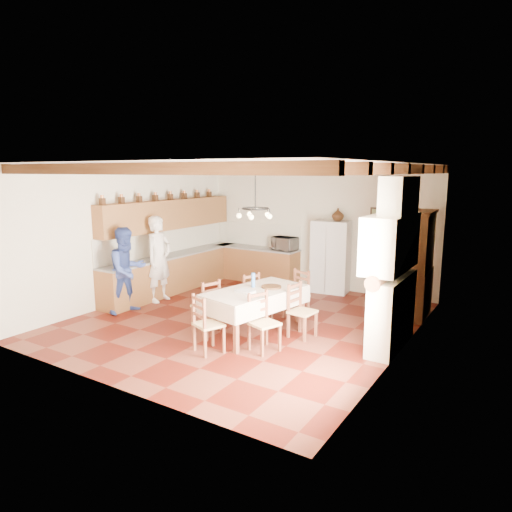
{
  "coord_description": "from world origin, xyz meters",
  "views": [
    {
      "loc": [
        4.74,
        -7.08,
        2.88
      ],
      "look_at": [
        0.1,
        0.3,
        1.25
      ],
      "focal_mm": 32.0,
      "sensor_mm": 36.0,
      "label": 1
    }
  ],
  "objects": [
    {
      "name": "hutch",
      "position": [
        2.75,
        2.12,
        1.06
      ],
      "size": [
        0.56,
        1.2,
        2.12
      ],
      "primitive_type": null,
      "rotation": [
        0.0,
        0.0,
        0.06
      ],
      "color": "#381D0F",
      "rests_on": "floor"
    },
    {
      "name": "chair_right_near",
      "position": [
        1.12,
        -1.07,
        0.48
      ],
      "size": [
        0.52,
        0.53,
        0.96
      ],
      "primitive_type": null,
      "rotation": [
        0.0,
        0.0,
        1.22
      ],
      "color": "brown",
      "rests_on": "floor"
    },
    {
      "name": "lower_cabinets_left",
      "position": [
        -2.7,
        1.05,
        0.43
      ],
      "size": [
        0.6,
        4.3,
        0.86
      ],
      "primitive_type": "cube",
      "color": "brown",
      "rests_on": "ground"
    },
    {
      "name": "wall_picture",
      "position": [
        1.55,
        3.23,
        1.85
      ],
      "size": [
        0.34,
        0.03,
        0.42
      ],
      "primitive_type": "cube",
      "color": "#302217",
      "rests_on": "ground"
    },
    {
      "name": "countertop_left",
      "position": [
        -2.7,
        1.05,
        0.88
      ],
      "size": [
        0.62,
        4.3,
        0.04
      ],
      "primitive_type": "cube",
      "color": "gray",
      "rests_on": "lower_cabinets_left"
    },
    {
      "name": "lower_cabinets_back",
      "position": [
        -1.55,
        2.95,
        0.43
      ],
      "size": [
        2.3,
        0.6,
        0.86
      ],
      "primitive_type": "cube",
      "color": "brown",
      "rests_on": "ground"
    },
    {
      "name": "countertop_back",
      "position": [
        -1.55,
        2.95,
        0.88
      ],
      "size": [
        2.34,
        0.62,
        0.04
      ],
      "primitive_type": "cube",
      "color": "gray",
      "rests_on": "lower_cabinets_back"
    },
    {
      "name": "chandelier",
      "position": [
        0.59,
        -0.5,
        2.25
      ],
      "size": [
        0.47,
        0.47,
        0.03
      ],
      "primitive_type": "torus",
      "color": "black",
      "rests_on": "ground"
    },
    {
      "name": "ceiling_beams",
      "position": [
        0.0,
        0.0,
        2.91
      ],
      "size": [
        6.0,
        6.3,
        0.16
      ],
      "primitive_type": null,
      "color": "#361A0B",
      "rests_on": "ground"
    },
    {
      "name": "person_woman_red",
      "position": [
        2.34,
        0.97,
        0.8
      ],
      "size": [
        0.52,
        0.99,
        1.61
      ],
      "primitive_type": "imported",
      "rotation": [
        0.0,
        0.0,
        -1.43
      ],
      "color": "#B73B21",
      "rests_on": "floor"
    },
    {
      "name": "ceiling",
      "position": [
        0.0,
        0.0,
        3.01
      ],
      "size": [
        6.0,
        6.5,
        0.02
      ],
      "primitive_type": "cube",
      "color": "white",
      "rests_on": "ground"
    },
    {
      "name": "wall_back",
      "position": [
        0.0,
        3.26,
        1.5
      ],
      "size": [
        6.0,
        0.02,
        3.0
      ],
      "primitive_type": "cube",
      "color": "beige",
      "rests_on": "ground"
    },
    {
      "name": "upper_cabinets",
      "position": [
        -2.83,
        1.05,
        1.85
      ],
      "size": [
        0.35,
        4.2,
        0.7
      ],
      "primitive_type": "cube",
      "color": "brown",
      "rests_on": "ground"
    },
    {
      "name": "fridge_vase",
      "position": [
        0.68,
        3.0,
        1.87
      ],
      "size": [
        0.34,
        0.34,
        0.29
      ],
      "primitive_type": "imported",
      "rotation": [
        0.0,
        0.0,
        0.24
      ],
      "color": "#381D0F",
      "rests_on": "refrigerator"
    },
    {
      "name": "wall_front",
      "position": [
        0.0,
        -3.26,
        1.5
      ],
      "size": [
        6.0,
        0.02,
        3.0
      ],
      "primitive_type": "cube",
      "color": "beige",
      "rests_on": "ground"
    },
    {
      "name": "fireplace",
      "position": [
        2.72,
        0.2,
        1.4
      ],
      "size": [
        0.56,
        1.6,
        2.8
      ],
      "primitive_type": null,
      "color": "beige",
      "rests_on": "ground"
    },
    {
      "name": "chair_left_far",
      "position": [
        -0.0,
        0.09,
        0.48
      ],
      "size": [
        0.52,
        0.53,
        0.96
      ],
      "primitive_type": null,
      "rotation": [
        0.0,
        0.0,
        -1.9
      ],
      "color": "brown",
      "rests_on": "floor"
    },
    {
      "name": "dining_table",
      "position": [
        0.59,
        -0.5,
        0.74
      ],
      "size": [
        1.33,
        2.04,
        0.82
      ],
      "rotation": [
        0.0,
        0.0,
        -0.21
      ],
      "color": "white",
      "rests_on": "floor"
    },
    {
      "name": "chair_end_near",
      "position": [
        0.39,
        -1.59,
        0.48
      ],
      "size": [
        0.54,
        0.53,
        0.96
      ],
      "primitive_type": null,
      "rotation": [
        0.0,
        0.0,
        2.74
      ],
      "color": "brown",
      "rests_on": "floor"
    },
    {
      "name": "chair_end_far",
      "position": [
        0.78,
        0.69,
        0.48
      ],
      "size": [
        0.51,
        0.5,
        0.96
      ],
      "primitive_type": null,
      "rotation": [
        0.0,
        0.0,
        -0.27
      ],
      "color": "brown",
      "rests_on": "floor"
    },
    {
      "name": "backsplash_left",
      "position": [
        -2.98,
        1.05,
        1.2
      ],
      "size": [
        0.03,
        4.3,
        0.6
      ],
      "primitive_type": "cube",
      "color": "beige",
      "rests_on": "ground"
    },
    {
      "name": "person_man",
      "position": [
        -2.37,
        0.18,
        0.96
      ],
      "size": [
        0.49,
        0.72,
        1.92
      ],
      "primitive_type": "imported",
      "rotation": [
        0.0,
        0.0,
        1.62
      ],
      "color": "white",
      "rests_on": "floor"
    },
    {
      "name": "backsplash_back",
      "position": [
        -1.55,
        3.23,
        1.2
      ],
      "size": [
        2.3,
        0.03,
        0.6
      ],
      "primitive_type": "cube",
      "color": "beige",
      "rests_on": "ground"
    },
    {
      "name": "microwave",
      "position": [
        -0.71,
        2.95,
        1.07
      ],
      "size": [
        0.65,
        0.48,
        0.33
      ],
      "primitive_type": "imported",
      "rotation": [
        0.0,
        0.0,
        -0.13
      ],
      "color": "silver",
      "rests_on": "countertop_back"
    },
    {
      "name": "person_woman_blue",
      "position": [
        -2.31,
        -0.79,
        0.89
      ],
      "size": [
        0.77,
        0.94,
        1.77
      ],
      "primitive_type": "imported",
      "rotation": [
        0.0,
        0.0,
        1.45
      ],
      "color": "#334793",
      "rests_on": "floor"
    },
    {
      "name": "floor",
      "position": [
        0.0,
        0.0,
        -0.01
      ],
      "size": [
        6.0,
        6.5,
        0.02
      ],
      "primitive_type": "cube",
      "color": "#4F130A",
      "rests_on": "ground"
    },
    {
      "name": "chair_right_far",
      "position": [
        1.36,
        -0.18,
        0.48
      ],
      "size": [
        0.45,
        0.47,
        0.96
      ],
      "primitive_type": null,
      "rotation": [
        0.0,
        0.0,
        1.44
      ],
      "color": "brown",
      "rests_on": "floor"
    },
    {
      "name": "wall_left",
      "position": [
        -3.01,
        0.0,
        1.5
      ],
      "size": [
        0.02,
        6.5,
        3.0
      ],
      "primitive_type": "cube",
      "color": "beige",
      "rests_on": "ground"
    },
    {
      "name": "refrigerator",
      "position": [
        0.55,
        3.0,
        0.86
      ],
      "size": [
        0.94,
        0.81,
        1.73
      ],
      "primitive_type": "cube",
      "rotation": [
        0.0,
        0.0,
        0.12
      ],
      "color": "silver",
      "rests_on": "floor"
    },
    {
      "name": "chair_left_near",
      "position": [
        -0.29,
        -0.8,
        0.48
      ],
      "size": [
        0.5,
        0.51,
        0.96
      ],
      "primitive_type": null,
      "rotation": [
        0.0,
        0.0,
        -1.84
      ],
      "color": "brown",
      "rests_on": "floor"
    },
    {
      "name": "wall_right",
      "position": [
        3.01,
        0.0,
        1.5
      ],
      "size": [
        0.02,
        6.5,
        3.0
      ],
      "primitive_type": "cube",
      "color": "beige",
      "rests_on": "ground"
    }
  ]
}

